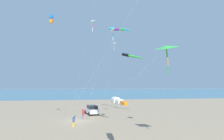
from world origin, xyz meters
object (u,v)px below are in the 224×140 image
at_px(parked_car, 92,110).
at_px(kite_windsock_magenta_far_left, 117,101).
at_px(kite_windsock_rainbow_low_near, 129,56).
at_px(kite_delta_yellow_midlevel, 166,48).
at_px(person_child_green_jacket, 74,120).
at_px(kite_delta_white_trailing, 92,22).
at_px(kite_box_checkered_midright, 51,19).
at_px(cooler_box, 92,111).
at_px(kite_windsock_long_streamer_left, 117,29).
at_px(kite_delta_orange_high_right, 114,44).
at_px(kite_delta_teal_far_right, 112,30).
at_px(person_adult_flyer, 83,113).

height_order(parked_car, kite_windsock_magenta_far_left, kite_windsock_magenta_far_left).
bearing_deg(kite_windsock_rainbow_low_near, kite_delta_yellow_midlevel, 178.06).
bearing_deg(person_child_green_jacket, parked_car, -15.73).
bearing_deg(parked_car, person_child_green_jacket, 164.27).
xyz_separation_m(person_child_green_jacket, kite_delta_yellow_midlevel, (-8.82, -10.17, 9.06)).
relative_size(kite_delta_white_trailing, kite_box_checkered_midright, 0.88).
height_order(cooler_box, kite_box_checkered_midright, kite_box_checkered_midright).
bearing_deg(cooler_box, kite_windsock_rainbow_low_near, -112.67).
distance_m(person_child_green_jacket, kite_delta_white_trailing, 15.23).
height_order(parked_car, kite_windsock_long_streamer_left, kite_windsock_long_streamer_left).
relative_size(kite_delta_orange_high_right, kite_box_checkered_midright, 0.79).
bearing_deg(kite_delta_white_trailing, person_child_green_jacket, 111.09).
distance_m(kite_windsock_magenta_far_left, kite_delta_teal_far_right, 13.42).
distance_m(kite_delta_orange_high_right, kite_delta_yellow_midlevel, 18.61).
bearing_deg(person_adult_flyer, kite_delta_yellow_midlevel, -148.44).
distance_m(cooler_box, kite_box_checkered_midright, 20.64).
distance_m(parked_car, person_adult_flyer, 5.56).
bearing_deg(person_adult_flyer, kite_delta_teal_far_right, -147.43).
bearing_deg(kite_windsock_magenta_far_left, kite_windsock_long_streamer_left, -9.92).
distance_m(kite_delta_orange_high_right, kite_delta_teal_far_right, 10.13).
relative_size(person_child_green_jacket, kite_delta_teal_far_right, 0.11).
relative_size(kite_delta_white_trailing, kite_windsock_magenta_far_left, 0.87).
distance_m(parked_car, kite_delta_yellow_midlevel, 22.76).
relative_size(person_adult_flyer, kite_delta_white_trailing, 0.12).
xyz_separation_m(person_adult_flyer, kite_delta_teal_far_right, (-6.45, -4.12, 12.97)).
relative_size(person_child_green_jacket, kite_delta_white_trailing, 0.10).
relative_size(person_adult_flyer, kite_box_checkered_midright, 0.11).
height_order(parked_car, cooler_box, parked_car).
bearing_deg(kite_delta_teal_far_right, kite_windsock_rainbow_low_near, -25.00).
bearing_deg(kite_delta_teal_far_right, kite_windsock_magenta_far_left, 174.20).
xyz_separation_m(kite_delta_white_trailing, kite_windsock_rainbow_low_near, (9.61, -8.23, -3.66)).
relative_size(person_child_green_jacket, kite_box_checkered_midright, 0.09).
height_order(person_adult_flyer, kite_delta_white_trailing, kite_delta_white_trailing).
bearing_deg(kite_box_checkered_midright, kite_delta_teal_far_right, -124.49).
bearing_deg(parked_car, kite_windsock_long_streamer_left, -68.72).
distance_m(kite_windsock_magenta_far_left, kite_box_checkered_midright, 22.73).
bearing_deg(kite_windsock_long_streamer_left, kite_delta_orange_high_right, 162.56).
distance_m(kite_delta_yellow_midlevel, kite_windsock_rainbow_low_near, 19.58).
bearing_deg(kite_box_checkered_midright, parked_car, -56.92).
bearing_deg(kite_delta_white_trailing, kite_windsock_long_streamer_left, -26.50).
bearing_deg(kite_delta_yellow_midlevel, kite_windsock_rainbow_low_near, -1.94).
distance_m(parked_car, cooler_box, 3.03).
relative_size(person_adult_flyer, kite_windsock_magenta_far_left, 0.11).
bearing_deg(cooler_box, kite_delta_yellow_midlevel, -163.01).
relative_size(person_adult_flyer, kite_delta_yellow_midlevel, 0.19).
distance_m(cooler_box, kite_windsock_magenta_far_left, 24.37).
distance_m(person_adult_flyer, kite_box_checkered_midright, 17.59).
bearing_deg(kite_delta_orange_high_right, parked_car, 67.22).
distance_m(cooler_box, kite_delta_white_trailing, 20.20).
relative_size(cooler_box, kite_windsock_rainbow_low_near, 0.05).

